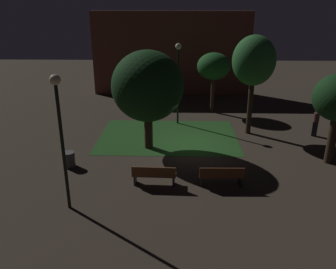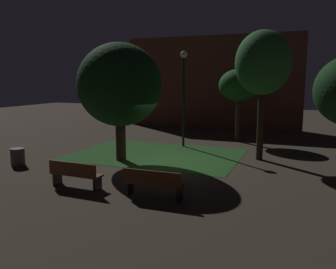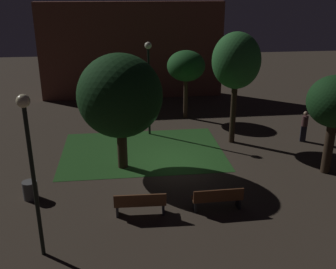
# 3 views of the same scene
# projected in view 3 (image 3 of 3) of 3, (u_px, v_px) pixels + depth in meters

# --- Properties ---
(ground_plane) EXTENTS (60.00, 60.00, 0.00)m
(ground_plane) POSITION_uv_depth(u_px,v_px,m) (165.00, 163.00, 17.84)
(ground_plane) COLOR #3D3328
(grass_lawn) EXTENTS (7.70, 5.55, 0.01)m
(grass_lawn) POSITION_uv_depth(u_px,v_px,m) (143.00, 151.00, 19.07)
(grass_lawn) COLOR #23511E
(grass_lawn) RESTS_ON ground
(bench_front_right) EXTENTS (1.82, 0.55, 0.88)m
(bench_front_right) POSITION_uv_depth(u_px,v_px,m) (140.00, 203.00, 13.59)
(bench_front_right) COLOR brown
(bench_front_right) RESTS_ON ground
(bench_lawn_edge) EXTENTS (1.81, 0.51, 0.88)m
(bench_lawn_edge) POSITION_uv_depth(u_px,v_px,m) (218.00, 198.00, 13.91)
(bench_lawn_edge) COLOR #512D19
(bench_lawn_edge) RESTS_ON ground
(tree_back_left) EXTENTS (3.56, 3.56, 5.01)m
(tree_back_left) POSITION_uv_depth(u_px,v_px,m) (120.00, 96.00, 16.26)
(tree_back_left) COLOR #38281C
(tree_back_left) RESTS_ON ground
(tree_near_wall) EXTENTS (2.34, 2.34, 5.53)m
(tree_near_wall) POSITION_uv_depth(u_px,v_px,m) (236.00, 62.00, 18.75)
(tree_near_wall) COLOR #2D2116
(tree_near_wall) RESTS_ON ground
(tree_tall_center) EXTENTS (2.22, 2.22, 4.06)m
(tree_tall_center) POSITION_uv_depth(u_px,v_px,m) (186.00, 66.00, 22.78)
(tree_tall_center) COLOR #38281C
(tree_tall_center) RESTS_ON ground
(tree_right_canopy) EXTENTS (2.30, 2.30, 4.22)m
(tree_right_canopy) POSITION_uv_depth(u_px,v_px,m) (336.00, 103.00, 15.86)
(tree_right_canopy) COLOR #2D2116
(tree_right_canopy) RESTS_ON ground
(lamp_post_plaza_east) EXTENTS (0.36, 0.36, 4.93)m
(lamp_post_plaza_east) POSITION_uv_depth(u_px,v_px,m) (30.00, 152.00, 10.59)
(lamp_post_plaza_east) COLOR black
(lamp_post_plaza_east) RESTS_ON ground
(lamp_post_path_center) EXTENTS (0.36, 0.36, 4.91)m
(lamp_post_path_center) POSITION_uv_depth(u_px,v_px,m) (149.00, 74.00, 20.11)
(lamp_post_path_center) COLOR black
(lamp_post_path_center) RESTS_ON ground
(trash_bin) EXTENTS (0.55, 0.55, 0.70)m
(trash_bin) POSITION_uv_depth(u_px,v_px,m) (30.00, 190.00, 14.71)
(trash_bin) COLOR #4C4C4C
(trash_bin) RESTS_ON ground
(pedestrian) EXTENTS (0.33, 0.32, 1.61)m
(pedestrian) POSITION_uv_depth(u_px,v_px,m) (304.00, 126.00, 19.99)
(pedestrian) COLOR black
(pedestrian) RESTS_ON ground
(building_wall_backdrop) EXTENTS (12.68, 0.80, 6.56)m
(building_wall_backdrop) POSITION_uv_depth(u_px,v_px,m) (132.00, 51.00, 27.23)
(building_wall_backdrop) COLOR brown
(building_wall_backdrop) RESTS_ON ground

